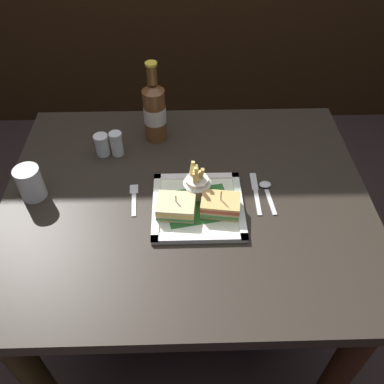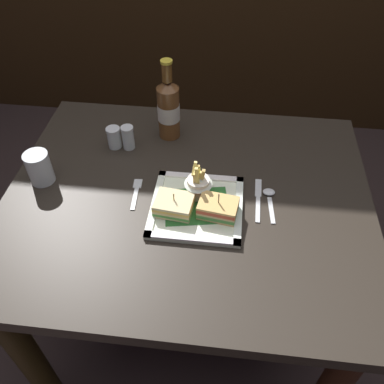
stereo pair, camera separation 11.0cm
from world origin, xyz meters
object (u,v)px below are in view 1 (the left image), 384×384
(sandwich_half_left, at_px, (176,207))
(spoon, at_px, (266,189))
(sandwich_half_right, at_px, (220,205))
(water_glass, at_px, (31,185))
(knife, at_px, (256,191))
(fries_cup, at_px, (197,182))
(salt_shaker, at_px, (102,146))
(dining_table, at_px, (187,228))
(pepper_shaker, at_px, (117,145))
(fork, at_px, (134,198))
(beer_bottle, at_px, (155,110))
(square_plate, at_px, (198,206))

(sandwich_half_left, xyz_separation_m, spoon, (0.26, 0.09, -0.03))
(sandwich_half_right, height_order, water_glass, water_glass)
(sandwich_half_left, relative_size, spoon, 0.84)
(sandwich_half_left, relative_size, knife, 0.64)
(fries_cup, height_order, salt_shaker, fries_cup)
(dining_table, relative_size, sandwich_half_right, 9.30)
(water_glass, distance_m, knife, 0.63)
(knife, height_order, pepper_shaker, pepper_shaker)
(fries_cup, distance_m, fork, 0.19)
(spoon, bearing_deg, sandwich_half_left, -161.72)
(sandwich_half_right, distance_m, salt_shaker, 0.44)
(beer_bottle, bearing_deg, sandwich_half_right, -61.79)
(square_plate, distance_m, sandwich_half_left, 0.07)
(fork, height_order, spoon, spoon)
(fork, bearing_deg, sandwich_half_left, -28.03)
(knife, bearing_deg, sandwich_half_right, -143.65)
(square_plate, xyz_separation_m, pepper_shaker, (-0.24, 0.24, 0.03))
(fries_cup, distance_m, spoon, 0.21)
(square_plate, distance_m, beer_bottle, 0.36)
(water_glass, xyz_separation_m, pepper_shaker, (0.22, 0.18, -0.01))
(water_glass, xyz_separation_m, fork, (0.28, -0.02, -0.04))
(sandwich_half_left, height_order, fries_cup, fries_cup)
(dining_table, relative_size, fries_cup, 9.50)
(square_plate, xyz_separation_m, salt_shaker, (-0.29, 0.24, 0.02))
(beer_bottle, height_order, knife, beer_bottle)
(fork, bearing_deg, salt_shaker, 119.17)
(knife, height_order, spoon, spoon)
(square_plate, relative_size, pepper_shaker, 3.15)
(fork, bearing_deg, pepper_shaker, 108.08)
(fork, bearing_deg, knife, 2.68)
(dining_table, relative_size, pepper_shaker, 13.19)
(dining_table, bearing_deg, fries_cup, 5.05)
(salt_shaker, bearing_deg, square_plate, -39.65)
(dining_table, height_order, square_plate, square_plate)
(dining_table, relative_size, sandwich_half_left, 9.66)
(square_plate, distance_m, fries_cup, 0.07)
(knife, xyz_separation_m, pepper_shaker, (-0.41, 0.18, 0.03))
(beer_bottle, bearing_deg, salt_shaker, -153.74)
(fork, bearing_deg, dining_table, 1.04)
(sandwich_half_right, height_order, knife, sandwich_half_right)
(water_glass, relative_size, pepper_shaker, 1.23)
(sandwich_half_right, bearing_deg, beer_bottle, 118.21)
(fries_cup, bearing_deg, knife, 3.68)
(dining_table, height_order, pepper_shaker, pepper_shaker)
(fries_cup, relative_size, spoon, 0.85)
(water_glass, bearing_deg, fries_cup, -1.61)
(beer_bottle, distance_m, knife, 0.41)
(square_plate, height_order, fork, square_plate)
(square_plate, bearing_deg, fries_cup, 91.23)
(sandwich_half_left, bearing_deg, spoon, 18.28)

